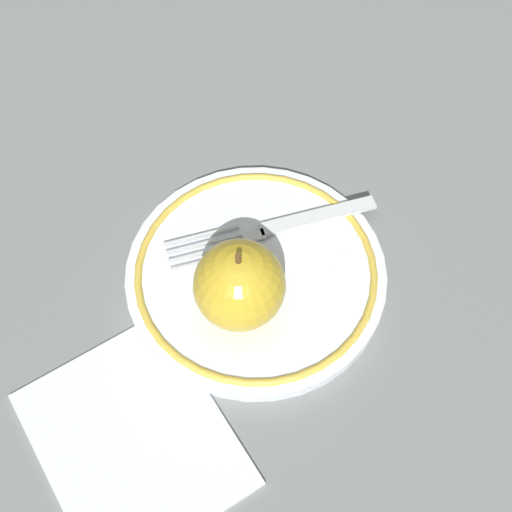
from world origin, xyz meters
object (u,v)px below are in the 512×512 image
at_px(plate, 256,274).
at_px(napkin_folded, 137,442).
at_px(apple_red_whole, 237,284).
at_px(fork, 281,229).

relative_size(plate, napkin_folded, 1.35).
distance_m(apple_red_whole, napkin_folded, 0.13).
distance_m(fork, napkin_folded, 0.20).
bearing_deg(napkin_folded, fork, -84.00).
bearing_deg(napkin_folded, apple_red_whole, -86.92).
bearing_deg(apple_red_whole, fork, -79.25).
bearing_deg(napkin_folded, plate, -84.64).
height_order(plate, napkin_folded, plate).
relative_size(plate, fork, 1.32).
xyz_separation_m(plate, apple_red_whole, (-0.01, 0.03, 0.04)).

